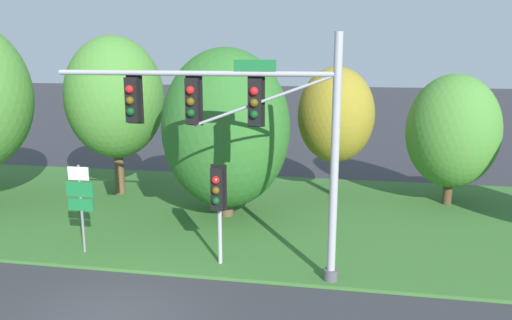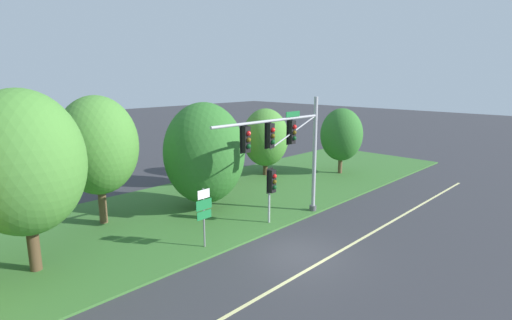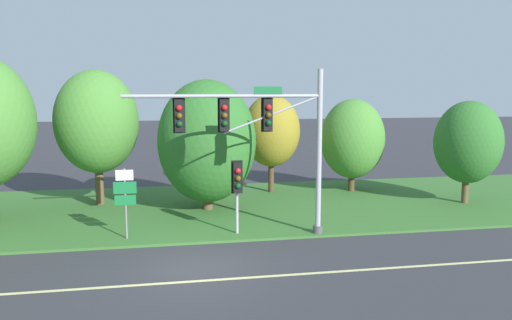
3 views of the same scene
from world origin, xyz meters
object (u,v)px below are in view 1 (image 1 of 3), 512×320
tree_mid_verge (226,129)px  tree_right_far (453,131)px  tree_behind_signpost (115,98)px  pedestrian_signal_near_kerb (218,194)px  route_sign_post (80,197)px  tree_tall_centre (336,115)px  traffic_signal_mast (243,123)px

tree_mid_verge → tree_right_far: size_ratio=1.19×
tree_mid_verge → tree_right_far: tree_mid_verge is taller
tree_behind_signpost → tree_right_far: size_ratio=1.29×
pedestrian_signal_near_kerb → route_sign_post: 4.40m
tree_tall_centre → route_sign_post: bearing=-133.7°
route_sign_post → tree_behind_signpost: (-1.78, 6.36, 2.41)m
route_sign_post → tree_behind_signpost: size_ratio=0.41×
route_sign_post → tree_mid_verge: bearing=50.4°
tree_mid_verge → traffic_signal_mast: bearing=-71.4°
traffic_signal_mast → tree_right_far: size_ratio=1.48×
route_sign_post → tree_right_far: tree_right_far is taller
traffic_signal_mast → route_sign_post: size_ratio=2.80×
tree_tall_centre → tree_right_far: bearing=-6.8°
route_sign_post → tree_mid_verge: 5.77m
tree_behind_signpost → tree_right_far: tree_behind_signpost is taller
route_sign_post → tree_tall_centre: 10.94m
route_sign_post → tree_tall_centre: (7.46, 7.82, 1.69)m
traffic_signal_mast → tree_right_far: (6.89, 7.86, -1.28)m
traffic_signal_mast → pedestrian_signal_near_kerb: traffic_signal_mast is taller
tree_mid_verge → tree_tall_centre: tree_mid_verge is taller
tree_mid_verge → tree_tall_centre: 5.27m
pedestrian_signal_near_kerb → tree_behind_signpost: bearing=133.1°
pedestrian_signal_near_kerb → tree_right_far: 10.77m
pedestrian_signal_near_kerb → route_sign_post: (-4.38, 0.21, -0.38)m
traffic_signal_mast → tree_mid_verge: (-1.64, 4.87, -0.95)m
pedestrian_signal_near_kerb → tree_tall_centre: bearing=69.0°
traffic_signal_mast → tree_behind_signpost: tree_behind_signpost is taller
traffic_signal_mast → tree_tall_centre: size_ratio=1.41×
traffic_signal_mast → tree_behind_signpost: bearing=135.1°
pedestrian_signal_near_kerb → tree_mid_verge: bearing=100.4°
pedestrian_signal_near_kerb → tree_behind_signpost: size_ratio=0.44×
route_sign_post → tree_tall_centre: tree_tall_centre is taller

